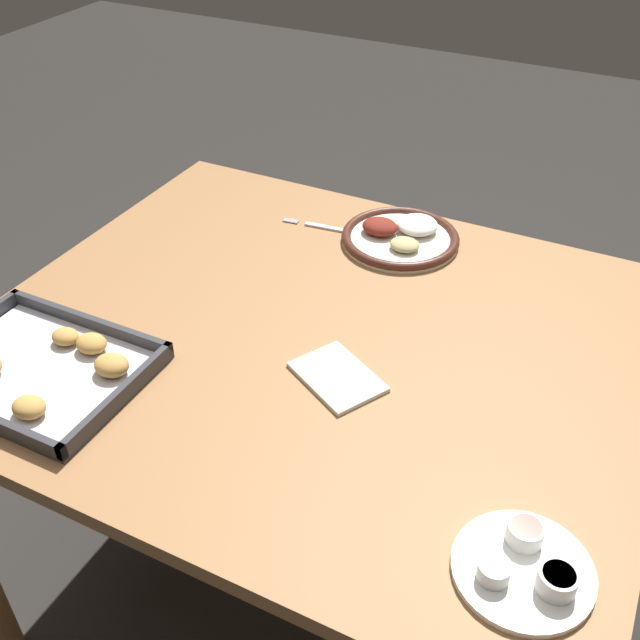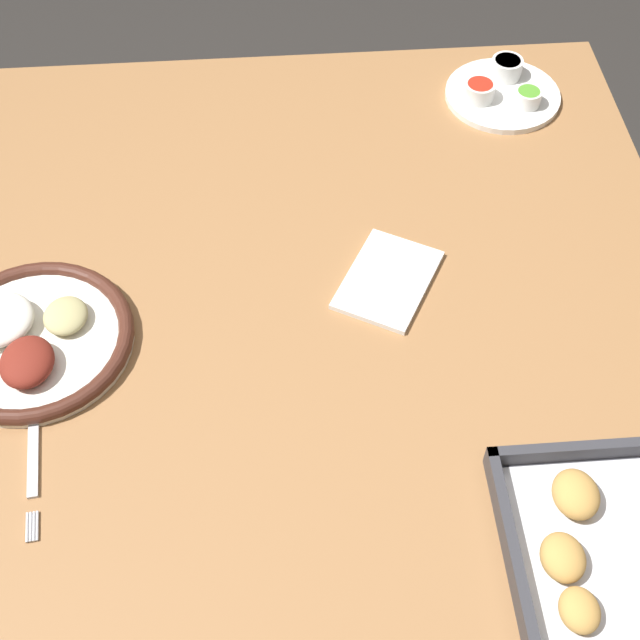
{
  "view_description": "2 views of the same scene",
  "coord_description": "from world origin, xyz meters",
  "views": [
    {
      "loc": [
        -0.48,
        0.95,
        1.59
      ],
      "look_at": [
        -0.0,
        0.0,
        0.79
      ],
      "focal_mm": 42.0,
      "sensor_mm": 36.0,
      "label": 1
    },
    {
      "loc": [
        0.67,
        -0.05,
        1.66
      ],
      "look_at": [
        -0.0,
        0.0,
        0.79
      ],
      "focal_mm": 50.0,
      "sensor_mm": 36.0,
      "label": 2
    }
  ],
  "objects": [
    {
      "name": "fork",
      "position": [
        0.14,
        -0.34,
        0.76
      ],
      "size": [
        0.2,
        0.03,
        0.0
      ],
      "rotation": [
        0.0,
        0.0,
        0.11
      ],
      "color": "silver",
      "rests_on": "dining_table"
    },
    {
      "name": "dinner_plate",
      "position": [
        -0.02,
        -0.36,
        0.77
      ],
      "size": [
        0.25,
        0.25,
        0.04
      ],
      "color": "white",
      "rests_on": "dining_table"
    },
    {
      "name": "dining_table",
      "position": [
        0.0,
        0.0,
        0.66
      ],
      "size": [
        1.19,
        1.01,
        0.76
      ],
      "color": "olive",
      "rests_on": "ground_plane"
    },
    {
      "name": "napkin",
      "position": [
        -0.09,
        0.1,
        0.77
      ],
      "size": [
        0.18,
        0.16,
        0.01
      ],
      "color": "white",
      "rests_on": "dining_table"
    },
    {
      "name": "saucer_plate",
      "position": [
        -0.46,
        0.32,
        0.78
      ],
      "size": [
        0.18,
        0.18,
        0.04
      ],
      "color": "white",
      "rests_on": "dining_table"
    },
    {
      "name": "baking_tray",
      "position": [
        0.36,
        0.31,
        0.77
      ],
      "size": [
        0.36,
        0.28,
        0.04
      ],
      "color": "#333338",
      "rests_on": "dining_table"
    },
    {
      "name": "ground_plane",
      "position": [
        0.0,
        0.0,
        0.0
      ],
      "size": [
        8.0,
        8.0,
        0.0
      ],
      "primitive_type": "plane",
      "color": "#282623"
    }
  ]
}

